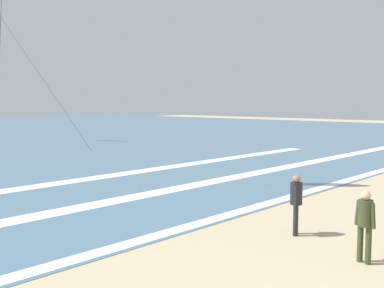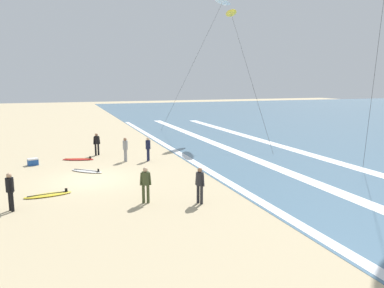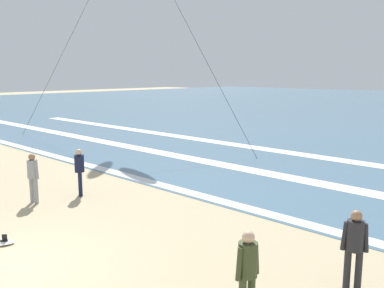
# 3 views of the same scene
# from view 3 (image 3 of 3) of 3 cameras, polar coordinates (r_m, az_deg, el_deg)

# --- Properties ---
(ground_plane) EXTENTS (160.00, 160.00, 0.00)m
(ground_plane) POSITION_cam_3_polar(r_m,az_deg,el_deg) (9.94, -24.21, -15.51)
(ground_plane) COLOR tan
(wave_foam_shoreline) EXTENTS (59.06, 0.51, 0.01)m
(wave_foam_shoreline) POSITION_cam_3_polar(r_m,az_deg,el_deg) (12.71, 9.21, -9.11)
(wave_foam_shoreline) COLOR white
(wave_foam_shoreline) RESTS_ON ocean_surface
(wave_foam_mid_break) EXTENTS (59.72, 0.91, 0.01)m
(wave_foam_mid_break) POSITION_cam_3_polar(r_m,az_deg,el_deg) (16.31, 16.94, -5.17)
(wave_foam_mid_break) COLOR white
(wave_foam_mid_break) RESTS_ON ocean_surface
(wave_foam_outer_break) EXTENTS (51.97, 0.98, 0.01)m
(wave_foam_outer_break) POSITION_cam_3_polar(r_m,az_deg,el_deg) (21.33, 16.84, -1.70)
(wave_foam_outer_break) COLOR white
(wave_foam_outer_break) RESTS_ON ocean_surface
(surfer_background_far) EXTENTS (0.49, 0.32, 1.60)m
(surfer_background_far) POSITION_cam_3_polar(r_m,az_deg,el_deg) (8.52, 21.42, -12.57)
(surfer_background_far) COLOR #232328
(surfer_background_far) RESTS_ON ground
(surfer_foreground_main) EXTENTS (0.49, 0.33, 1.60)m
(surfer_foreground_main) POSITION_cam_3_polar(r_m,az_deg,el_deg) (14.41, -15.19, -3.18)
(surfer_foreground_main) COLOR #141938
(surfer_foreground_main) RESTS_ON ground
(surfer_mid_group) EXTENTS (0.51, 0.32, 1.60)m
(surfer_mid_group) POSITION_cam_3_polar(r_m,az_deg,el_deg) (14.05, -21.01, -3.82)
(surfer_mid_group) COLOR gray
(surfer_mid_group) RESTS_ON ground
(surfer_right_near) EXTENTS (0.32, 0.52, 1.60)m
(surfer_right_near) POSITION_cam_3_polar(r_m,az_deg,el_deg) (7.11, 7.64, -16.54)
(surfer_right_near) COLOR #384223
(surfer_right_near) RESTS_ON ground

